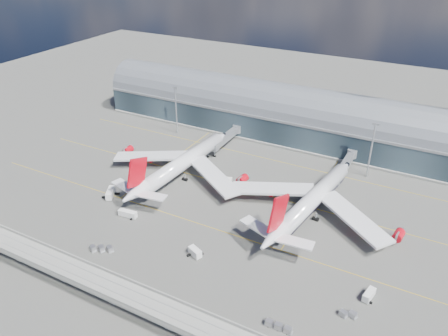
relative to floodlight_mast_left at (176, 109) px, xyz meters
The scene contains 19 objects.
ground 75.57m from the floodlight_mast_left, 47.73° to the right, with size 500.00×500.00×0.00m, color #474744.
taxi_lines 61.38m from the floodlight_mast_left, 33.34° to the right, with size 200.00×80.12×0.01m.
terminal 55.08m from the floodlight_mast_left, 24.69° to the left, with size 200.00×30.00×28.00m.
guideway 121.12m from the floodlight_mast_left, 65.56° to the right, with size 220.00×8.50×7.20m.
floodlight_mast_left is the anchor object (origin of this frame).
floodlight_mast_right 100.00m from the floodlight_mast_left, ahead, with size 3.00×0.70×25.70m.
airliner_left 48.07m from the floodlight_mast_left, 54.63° to the right, with size 69.39×72.91×22.21m.
airliner_right 95.93m from the floodlight_mast_left, 24.45° to the right, with size 68.64×71.80×22.80m.
jet_bridge_left 32.34m from the floodlight_mast_left, ahead, with size 4.40×28.00×7.25m.
jet_bridge_right 91.28m from the floodlight_mast_left, ahead, with size 4.40×32.00×7.25m.
service_truck_0 67.79m from the floodlight_mast_left, 80.80° to the right, with size 5.69×7.79×3.11m.
service_truck_1 101.97m from the floodlight_mast_left, 53.31° to the right, with size 5.61×4.17×2.96m.
service_truck_2 79.36m from the floodlight_mast_left, 70.58° to the right, with size 7.60×2.87×2.69m.
service_truck_3 138.00m from the floodlight_mast_left, 32.24° to the right, with size 3.14×5.76×2.64m.
service_truck_4 62.62m from the floodlight_mast_left, 35.93° to the right, with size 4.04×5.84×3.09m.
service_truck_5 29.76m from the floodlight_mast_left, 33.66° to the right, with size 4.07×6.09×2.75m.
cargo_train_0 99.84m from the floodlight_mast_left, 71.80° to the right, with size 8.43×5.32×1.90m.
cargo_train_1 137.22m from the floodlight_mast_left, 44.95° to the right, with size 8.05×1.79×1.80m.
cargo_train_2 140.51m from the floodlight_mast_left, 36.47° to the right, with size 5.45×3.33×1.77m.
Camera 1 is at (72.64, -122.47, 97.50)m, focal length 35.00 mm.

